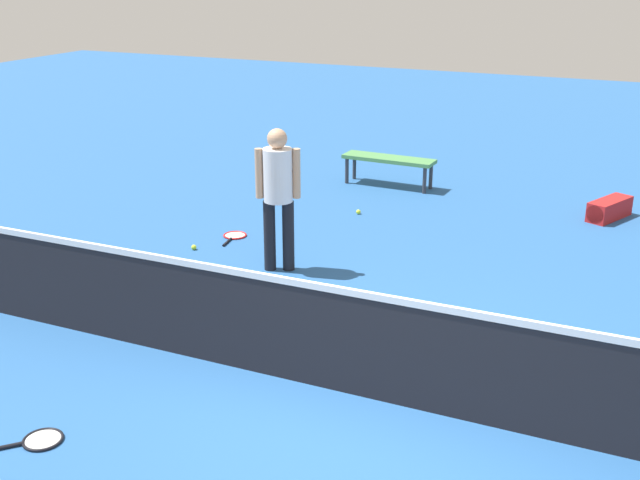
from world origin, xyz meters
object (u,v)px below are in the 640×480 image
object	(u,v)px
tennis_racket_far_player	(39,440)
tennis_ball_midcourt	(358,212)
tennis_ball_by_net	(505,358)
equipment_bag	(608,209)
tennis_ball_baseline	(194,247)
tennis_ball_near_player	(330,354)
player_near_side	(278,188)
courtside_bench	(389,161)
tennis_racket_near_player	(234,236)

from	to	relation	value
tennis_racket_far_player	tennis_ball_midcourt	world-z (taller)	tennis_ball_midcourt
tennis_racket_far_player	tennis_ball_by_net	bearing A→B (deg)	-137.36
equipment_bag	tennis_ball_midcourt	bearing A→B (deg)	20.67
tennis_ball_baseline	equipment_bag	xyz separation A→B (m)	(-4.68, -3.49, 0.11)
tennis_ball_near_player	equipment_bag	bearing A→B (deg)	-109.91
tennis_racket_far_player	tennis_ball_baseline	size ratio (longest dim) A/B	8.21
tennis_ball_near_player	equipment_bag	size ratio (longest dim) A/B	0.08
tennis_ball_midcourt	tennis_ball_by_net	bearing A→B (deg)	128.80
player_near_side	courtside_bench	xyz separation A→B (m)	(0.05, -3.97, -0.59)
tennis_ball_by_net	tennis_ball_midcourt	size ratio (longest dim) A/B	1.00
player_near_side	tennis_racket_far_player	world-z (taller)	player_near_side
tennis_racket_near_player	tennis_ball_baseline	world-z (taller)	tennis_ball_baseline
tennis_racket_far_player	tennis_ball_midcourt	size ratio (longest dim) A/B	8.21
courtside_bench	equipment_bag	xyz separation A→B (m)	(-3.42, 0.34, -0.28)
tennis_racket_far_player	tennis_ball_near_player	xyz separation A→B (m)	(-1.49, -2.17, 0.02)
player_near_side	tennis_ball_near_player	world-z (taller)	player_near_side
tennis_ball_baseline	tennis_racket_far_player	bearing A→B (deg)	106.80
tennis_racket_far_player	tennis_ball_near_player	world-z (taller)	tennis_ball_near_player
tennis_ball_midcourt	tennis_ball_baseline	distance (m)	2.62
tennis_ball_midcourt	courtside_bench	xyz separation A→B (m)	(0.11, -1.59, 0.38)
tennis_ball_midcourt	tennis_ball_baseline	xyz separation A→B (m)	(1.36, 2.24, 0.00)
tennis_ball_baseline	courtside_bench	world-z (taller)	courtside_bench
courtside_bench	tennis_ball_baseline	bearing A→B (deg)	71.88
tennis_ball_baseline	equipment_bag	distance (m)	5.83
tennis_ball_by_net	equipment_bag	xyz separation A→B (m)	(-0.45, -4.80, 0.11)
tennis_ball_by_net	tennis_racket_far_player	bearing A→B (deg)	42.64
tennis_racket_far_player	tennis_ball_baseline	distance (m)	4.25
player_near_side	tennis_ball_baseline	xyz separation A→B (m)	(1.30, -0.15, -0.98)
tennis_racket_near_player	equipment_bag	world-z (taller)	equipment_bag
tennis_ball_by_net	courtside_bench	distance (m)	5.95
tennis_racket_near_player	courtside_bench	xyz separation A→B (m)	(-1.03, -3.19, 0.40)
tennis_ball_near_player	tennis_ball_midcourt	distance (m)	4.36
courtside_bench	equipment_bag	bearing A→B (deg)	174.34
tennis_ball_midcourt	tennis_racket_near_player	bearing A→B (deg)	54.42
tennis_racket_near_player	tennis_ball_near_player	bearing A→B (deg)	134.57
tennis_racket_near_player	player_near_side	bearing A→B (deg)	143.96
equipment_bag	tennis_racket_near_player	bearing A→B (deg)	32.59
player_near_side	courtside_bench	world-z (taller)	player_near_side
player_near_side	tennis_ball_near_player	xyz separation A→B (m)	(-1.43, 1.76, -0.98)
tennis_racket_near_player	tennis_ball_midcourt	distance (m)	1.97
tennis_ball_baseline	tennis_ball_midcourt	bearing A→B (deg)	-121.37
tennis_racket_near_player	tennis_ball_midcourt	xyz separation A→B (m)	(-1.14, -1.60, 0.02)
tennis_racket_far_player	tennis_ball_baseline	bearing A→B (deg)	-73.20
tennis_ball_near_player	tennis_ball_by_net	bearing A→B (deg)	-158.66
tennis_ball_midcourt	courtside_bench	size ratio (longest dim) A/B	0.04
equipment_bag	courtside_bench	bearing A→B (deg)	-5.66
tennis_racket_near_player	equipment_bag	size ratio (longest dim) A/B	0.71
tennis_racket_near_player	equipment_bag	xyz separation A→B (m)	(-4.46, -2.85, 0.13)
tennis_ball_by_net	player_near_side	bearing A→B (deg)	-21.83
tennis_ball_near_player	tennis_ball_baseline	size ratio (longest dim) A/B	1.00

